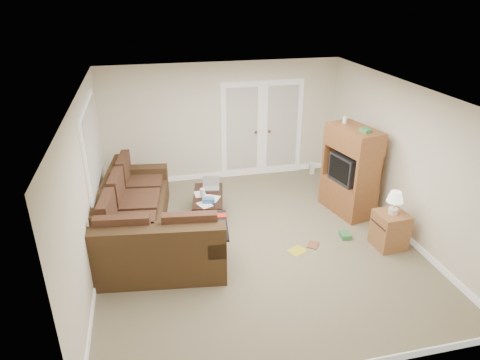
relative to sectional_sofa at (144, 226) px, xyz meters
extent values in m
plane|color=gray|center=(1.77, -0.33, -0.36)|extent=(5.50, 5.50, 0.00)
cube|color=white|center=(1.77, -0.33, 2.14)|extent=(5.00, 5.50, 0.02)
cube|color=white|center=(-0.73, -0.33, 0.89)|extent=(0.02, 5.50, 2.50)
cube|color=white|center=(4.27, -0.33, 0.89)|extent=(0.02, 5.50, 2.50)
cube|color=white|center=(1.77, 2.42, 0.89)|extent=(5.00, 0.02, 2.50)
cube|color=white|center=(1.77, -3.08, 0.89)|extent=(5.00, 0.02, 2.50)
cube|color=white|center=(2.17, 2.39, 0.66)|extent=(0.90, 0.04, 2.13)
cube|color=white|center=(3.07, 2.39, 0.66)|extent=(0.90, 0.04, 2.13)
cube|color=silver|center=(2.17, 2.37, 0.71)|extent=(0.68, 0.02, 1.80)
cube|color=silver|center=(3.07, 2.37, 0.71)|extent=(0.68, 0.02, 1.80)
cube|color=white|center=(-0.70, 0.67, 1.19)|extent=(0.04, 1.92, 1.42)
cube|color=silver|center=(-0.67, 0.67, 1.19)|extent=(0.02, 1.74, 1.24)
cube|color=#432E1A|center=(-0.13, 0.58, -0.13)|extent=(1.29, 2.61, 0.46)
cube|color=#432E1A|center=(-0.49, 0.62, 0.33)|extent=(0.58, 2.51, 0.47)
cube|color=#432E1A|center=(0.01, 1.69, 0.21)|extent=(1.00, 0.39, 0.24)
cube|color=#4B2E1E|center=(-0.05, 0.57, 0.16)|extent=(0.96, 2.46, 0.13)
cube|color=#432E1A|center=(0.19, -0.73, -0.13)|extent=(2.07, 1.22, 0.46)
cube|color=#432E1A|center=(0.14, -1.08, 0.33)|extent=(1.97, 0.51, 0.47)
cube|color=#432E1A|center=(1.03, -0.84, 0.21)|extent=(0.39, 1.00, 0.24)
cube|color=#4B2E1E|center=(0.20, -0.64, 0.16)|extent=(1.92, 0.89, 0.13)
cube|color=black|center=(1.03, -0.84, 0.35)|extent=(0.46, 0.91, 0.03)
cube|color=red|center=(1.06, -0.60, 0.37)|extent=(0.36, 0.17, 0.02)
cube|color=black|center=(1.16, 0.71, 0.04)|extent=(0.71, 1.13, 0.05)
cube|color=black|center=(1.16, 0.71, -0.22)|extent=(0.62, 1.04, 0.03)
cylinder|color=white|center=(1.05, 0.68, 0.14)|extent=(0.09, 0.09, 0.15)
cylinder|color=red|center=(1.05, 0.68, 0.29)|extent=(0.01, 0.01, 0.13)
cube|color=#376EB4|center=(1.12, 0.43, 0.11)|extent=(0.23, 0.15, 0.09)
cube|color=white|center=(1.14, 0.62, 0.07)|extent=(0.44, 0.63, 0.00)
cube|color=brown|center=(3.73, 0.36, -0.06)|extent=(0.76, 1.11, 0.61)
cube|color=brown|center=(3.73, 0.36, 1.06)|extent=(0.76, 1.11, 0.41)
cube|color=black|center=(3.71, 0.35, 0.50)|extent=(0.61, 0.70, 0.51)
cube|color=black|center=(3.46, 0.30, 0.52)|extent=(0.12, 0.52, 0.41)
cube|color=#397F47|center=(3.78, 0.11, 1.29)|extent=(0.16, 0.20, 0.06)
cylinder|color=white|center=(3.66, 0.65, 1.32)|extent=(0.07, 0.07, 0.12)
cube|color=#9A6338|center=(3.85, -0.92, -0.06)|extent=(0.49, 0.49, 0.60)
cylinder|color=silver|center=(3.85, -0.92, 0.29)|extent=(0.15, 0.15, 0.09)
cylinder|color=silver|center=(3.85, -0.92, 0.40)|extent=(0.03, 0.03, 0.13)
cone|color=silver|center=(3.85, -0.92, 0.54)|extent=(0.26, 0.26, 0.17)
cube|color=white|center=(3.73, 2.12, -0.23)|extent=(0.12, 0.11, 0.26)
cube|color=gold|center=(2.36, -0.73, -0.36)|extent=(0.36, 0.33, 0.01)
cube|color=#397F47|center=(3.29, -0.52, -0.32)|extent=(0.18, 0.23, 0.09)
imported|color=brown|center=(2.60, -0.59, -0.35)|extent=(0.26, 0.28, 0.02)
camera|label=1|loc=(0.18, -6.13, 3.53)|focal=32.00mm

